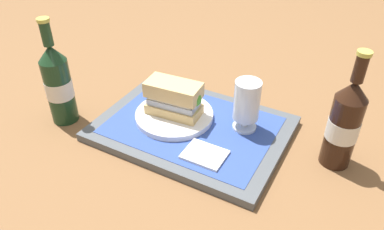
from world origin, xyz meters
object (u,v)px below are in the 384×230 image
(plate, at_px, (174,115))
(sandwich, at_px, (175,98))
(beer_bottle, at_px, (344,123))
(beer_glass, at_px, (247,103))
(second_bottle, at_px, (58,83))

(plate, bearing_deg, sandwich, 4.58)
(sandwich, distance_m, beer_bottle, 0.38)
(beer_glass, bearing_deg, second_bottle, -159.57)
(sandwich, bearing_deg, beer_bottle, 3.36)
(beer_glass, distance_m, second_bottle, 0.45)
(beer_bottle, bearing_deg, sandwich, -172.06)
(plate, height_order, sandwich, sandwich)
(beer_glass, bearing_deg, plate, -165.02)
(plate, height_order, beer_bottle, beer_bottle)
(beer_glass, distance_m, beer_bottle, 0.21)
(plate, relative_size, sandwich, 1.40)
(beer_bottle, xyz_separation_m, second_bottle, (-0.63, -0.16, 0.00))
(beer_bottle, distance_m, second_bottle, 0.65)
(plate, xyz_separation_m, sandwich, (0.00, 0.00, 0.05))
(sandwich, xyz_separation_m, beer_bottle, (0.37, 0.05, 0.03))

